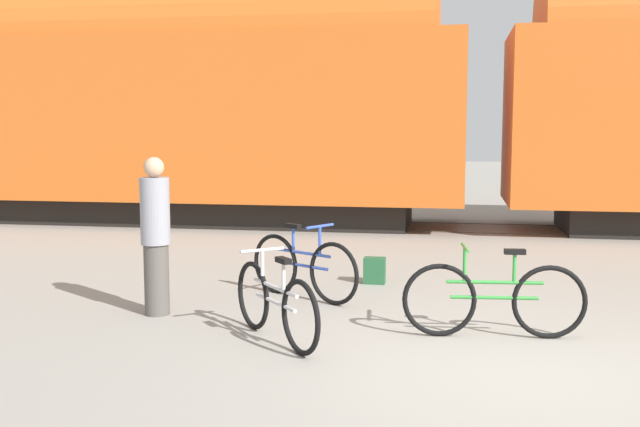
% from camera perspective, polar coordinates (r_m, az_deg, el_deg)
% --- Properties ---
extents(ground_plane, '(80.00, 80.00, 0.00)m').
position_cam_1_polar(ground_plane, '(6.60, 15.27, -11.58)').
color(ground_plane, gray).
extents(freight_train, '(28.44, 2.99, 5.29)m').
position_cam_1_polar(freight_train, '(15.40, 12.60, 9.15)').
color(freight_train, black).
rests_on(freight_train, ground_plane).
extents(rail_near, '(40.44, 0.07, 0.01)m').
position_cam_1_polar(rail_near, '(14.80, 12.45, -1.46)').
color(rail_near, '#4C4238').
rests_on(rail_near, ground_plane).
extents(rail_far, '(40.44, 0.07, 0.01)m').
position_cam_1_polar(rail_far, '(16.23, 12.25, -0.76)').
color(rail_far, '#4C4238').
rests_on(rail_far, ground_plane).
extents(bicycle_silver, '(1.13, 1.34, 0.86)m').
position_cam_1_polar(bicycle_silver, '(7.18, -3.44, -6.85)').
color(bicycle_silver, black).
rests_on(bicycle_silver, ground_plane).
extents(bicycle_blue, '(1.46, 0.92, 0.91)m').
position_cam_1_polar(bicycle_blue, '(8.91, -1.27, -4.08)').
color(bicycle_blue, black).
rests_on(bicycle_blue, ground_plane).
extents(bicycle_green, '(1.77, 0.46, 0.90)m').
position_cam_1_polar(bicycle_green, '(7.47, 13.12, -6.36)').
color(bicycle_green, black).
rests_on(bicycle_green, ground_plane).
extents(person_in_grey, '(0.32, 0.32, 1.72)m').
position_cam_1_polar(person_in_grey, '(8.28, -12.42, -1.65)').
color(person_in_grey, '#514C47').
rests_on(person_in_grey, ground_plane).
extents(backpack, '(0.28, 0.20, 0.34)m').
position_cam_1_polar(backpack, '(9.85, 4.18, -4.35)').
color(backpack, '#235633').
rests_on(backpack, ground_plane).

